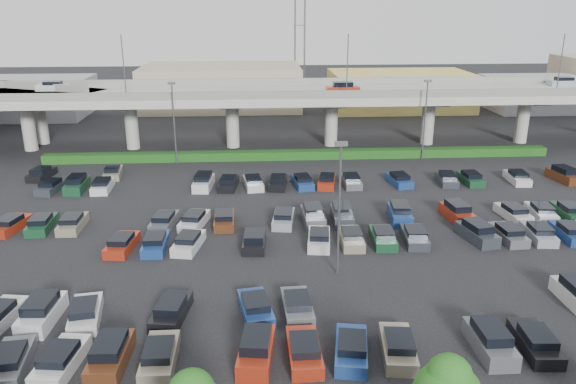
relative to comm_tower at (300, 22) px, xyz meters
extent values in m
plane|color=black|center=(-4.00, -74.00, -15.61)|extent=(280.00, 280.00, 0.00)
cube|color=gray|center=(-4.00, -42.00, -8.36)|extent=(150.00, 13.00, 1.10)
cube|color=slate|center=(-4.00, -48.25, -7.31)|extent=(150.00, 0.50, 1.00)
cube|color=slate|center=(-4.00, -35.75, -7.31)|extent=(150.00, 0.50, 1.00)
cylinder|color=gray|center=(-41.00, -42.00, -12.26)|extent=(1.80, 1.80, 6.70)
cube|color=slate|center=(-41.00, -42.00, -9.11)|extent=(2.60, 9.75, 0.50)
cylinder|color=gray|center=(-27.00, -42.00, -12.26)|extent=(1.80, 1.80, 6.70)
cube|color=slate|center=(-27.00, -42.00, -9.11)|extent=(2.60, 9.75, 0.50)
cylinder|color=gray|center=(-13.00, -42.00, -12.26)|extent=(1.80, 1.80, 6.70)
cube|color=slate|center=(-13.00, -42.00, -9.11)|extent=(2.60, 9.75, 0.50)
cylinder|color=gray|center=(1.00, -42.00, -12.26)|extent=(1.80, 1.80, 6.70)
cube|color=slate|center=(1.00, -42.00, -9.11)|extent=(2.60, 9.75, 0.50)
cylinder|color=gray|center=(15.00, -42.00, -12.26)|extent=(1.80, 1.80, 6.70)
cube|color=slate|center=(15.00, -42.00, -9.11)|extent=(2.60, 9.75, 0.50)
cylinder|color=gray|center=(29.00, -42.00, -12.26)|extent=(1.80, 1.80, 6.70)
cube|color=slate|center=(29.00, -42.00, -9.11)|extent=(2.60, 9.75, 0.50)
cube|color=silver|center=(-38.00, -39.00, -7.40)|extent=(4.40, 1.82, 0.82)
cube|color=black|center=(-38.00, -39.00, -6.77)|extent=(2.30, 1.60, 0.50)
cube|color=maroon|center=(2.00, -45.00, -7.29)|extent=(4.40, 1.82, 1.05)
cube|color=black|center=(2.00, -45.00, -6.47)|extent=(2.60, 1.60, 0.65)
cube|color=#8A8E9E|center=(36.00, -39.00, -7.40)|extent=(4.40, 1.82, 0.82)
cube|color=black|center=(36.00, -39.00, -6.77)|extent=(2.30, 1.60, 0.50)
cylinder|color=#4D4D52|center=(-26.00, -48.10, -3.81)|extent=(0.14, 0.14, 8.00)
cylinder|color=#4D4D52|center=(2.00, -48.10, -3.81)|extent=(0.14, 0.14, 8.00)
cylinder|color=#4D4D52|center=(30.00, -48.10, -3.81)|extent=(0.14, 0.14, 8.00)
cylinder|color=gray|center=(-40.59, -38.18, -12.26)|extent=(1.60, 1.60, 6.70)
cube|color=#163A11|center=(-4.00, -49.00, -15.06)|extent=(66.00, 1.60, 1.10)
sphere|color=#165216|center=(-1.96, -100.27, -11.34)|extent=(2.08, 2.08, 2.08)
cube|color=#515458|center=(-24.00, -92.50, -15.20)|extent=(2.31, 4.58, 0.82)
cube|color=black|center=(-24.00, -92.70, -14.57)|extent=(1.86, 2.47, 0.50)
cube|color=silver|center=(-21.25, -92.50, -15.20)|extent=(2.37, 4.60, 0.82)
cube|color=black|center=(-21.25, -92.70, -14.57)|extent=(1.89, 2.49, 0.50)
cube|color=#542B16|center=(-18.50, -92.50, -15.09)|extent=(1.98, 4.47, 1.05)
cube|color=black|center=(-18.50, -92.50, -14.27)|extent=(1.70, 2.66, 0.65)
cube|color=gray|center=(-15.75, -92.50, -15.20)|extent=(1.82, 4.40, 0.82)
cube|color=black|center=(-15.75, -92.70, -14.57)|extent=(1.60, 2.30, 0.50)
cube|color=maroon|center=(-10.25, -92.50, -15.09)|extent=(2.38, 4.60, 1.05)
cube|color=black|center=(-10.25, -92.50, -14.27)|extent=(1.93, 2.79, 0.65)
cube|color=maroon|center=(-7.50, -92.50, -15.20)|extent=(1.89, 4.43, 0.82)
cube|color=black|center=(-7.50, -92.70, -14.57)|extent=(1.64, 2.32, 0.50)
cube|color=navy|center=(-4.75, -92.50, -15.20)|extent=(2.56, 4.65, 0.82)
cube|color=black|center=(-4.75, -92.70, -14.57)|extent=(1.98, 2.54, 0.50)
cube|color=gray|center=(-2.00, -92.50, -15.20)|extent=(2.33, 4.59, 0.82)
cube|color=black|center=(-2.00, -92.70, -14.57)|extent=(1.86, 2.47, 0.50)
cube|color=#515458|center=(3.50, -92.50, -15.09)|extent=(1.84, 4.41, 1.05)
cube|color=black|center=(3.50, -92.50, -14.27)|extent=(1.61, 2.61, 0.65)
cube|color=black|center=(6.25, -92.50, -15.20)|extent=(2.11, 4.51, 0.82)
cube|color=black|center=(6.25, -92.70, -14.57)|extent=(1.75, 2.40, 0.50)
cube|color=silver|center=(-24.00, -87.50, -15.09)|extent=(2.05, 4.49, 1.05)
cube|color=black|center=(-24.00, -87.50, -14.27)|extent=(1.73, 2.68, 0.65)
cube|color=silver|center=(-21.25, -87.50, -15.20)|extent=(2.48, 4.63, 0.82)
cube|color=black|center=(-21.25, -87.70, -14.57)|extent=(1.94, 2.52, 0.50)
cube|color=black|center=(-15.75, -87.50, -15.20)|extent=(2.49, 4.63, 0.82)
cube|color=black|center=(-15.75, -87.70, -14.57)|extent=(1.94, 2.52, 0.50)
cube|color=navy|center=(-10.25, -87.50, -15.20)|extent=(2.53, 4.64, 0.82)
cube|color=black|center=(-10.25, -87.70, -14.57)|extent=(1.96, 2.54, 0.50)
cube|color=#515458|center=(-7.50, -87.50, -15.20)|extent=(2.02, 4.48, 0.82)
cube|color=black|center=(-7.50, -87.70, -14.57)|extent=(1.71, 2.37, 0.50)
cube|color=maroon|center=(-21.25, -76.50, -15.20)|extent=(2.32, 4.58, 0.82)
cube|color=black|center=(-21.25, -76.70, -14.57)|extent=(1.86, 2.47, 0.50)
cube|color=navy|center=(-18.50, -76.50, -15.20)|extent=(1.82, 4.40, 0.82)
cube|color=black|center=(-18.50, -76.70, -14.57)|extent=(1.60, 2.30, 0.50)
cube|color=silver|center=(-15.75, -76.50, -15.20)|extent=(2.64, 4.67, 0.82)
cube|color=black|center=(-15.75, -76.70, -14.57)|extent=(2.02, 2.57, 0.50)
cube|color=black|center=(-10.25, -76.50, -15.20)|extent=(2.09, 4.50, 0.82)
cube|color=black|center=(-10.25, -76.70, -14.57)|extent=(1.74, 2.39, 0.50)
cube|color=silver|center=(-4.75, -76.50, -15.20)|extent=(2.38, 4.60, 0.82)
cube|color=black|center=(-4.75, -76.70, -14.57)|extent=(1.89, 2.49, 0.50)
cube|color=gray|center=(-2.00, -76.50, -15.20)|extent=(1.94, 4.45, 0.82)
cube|color=black|center=(-2.00, -76.70, -14.57)|extent=(1.67, 2.34, 0.50)
cube|color=#174227|center=(0.75, -76.50, -15.20)|extent=(2.05, 4.49, 0.82)
cube|color=black|center=(0.75, -76.70, -14.57)|extent=(1.72, 2.38, 0.50)
cube|color=#2C3139|center=(3.50, -76.50, -15.20)|extent=(2.17, 4.53, 0.82)
cube|color=black|center=(3.50, -76.70, -14.57)|extent=(1.78, 2.42, 0.50)
cube|color=#2C3139|center=(9.00, -76.50, -15.09)|extent=(2.65, 4.67, 1.05)
cube|color=black|center=(9.00, -76.50, -14.27)|extent=(2.08, 2.86, 0.65)
cube|color=#515458|center=(11.75, -76.50, -15.20)|extent=(2.09, 4.50, 0.82)
cube|color=black|center=(11.75, -76.70, -14.57)|extent=(1.74, 2.40, 0.50)
cube|color=#8A8E9E|center=(14.50, -76.50, -15.20)|extent=(2.22, 4.55, 0.82)
cube|color=black|center=(14.50, -76.70, -14.57)|extent=(1.81, 2.44, 0.50)
cube|color=navy|center=(17.25, -76.50, -15.20)|extent=(1.99, 4.47, 0.82)
cube|color=black|center=(17.25, -76.70, -14.57)|extent=(1.69, 2.36, 0.50)
cube|color=maroon|center=(-32.25, -71.50, -15.20)|extent=(2.72, 4.69, 0.82)
cube|color=black|center=(-32.25, -71.70, -14.57)|extent=(2.06, 2.59, 0.50)
cube|color=#174227|center=(-29.50, -71.50, -15.20)|extent=(2.01, 4.48, 0.82)
cube|color=black|center=(-29.50, -71.70, -14.57)|extent=(1.70, 2.37, 0.50)
cube|color=gray|center=(-26.75, -71.50, -15.20)|extent=(1.83, 4.40, 0.82)
cube|color=black|center=(-26.75, -71.70, -14.57)|extent=(1.61, 2.30, 0.50)
cube|color=#515458|center=(-18.50, -71.50, -15.20)|extent=(2.37, 4.60, 0.82)
cube|color=black|center=(-18.50, -71.70, -14.57)|extent=(1.88, 2.49, 0.50)
cube|color=silver|center=(-15.75, -71.50, -15.20)|extent=(2.73, 4.69, 0.82)
cube|color=black|center=(-15.75, -71.70, -14.57)|extent=(2.06, 2.59, 0.50)
cube|color=#542B16|center=(-13.00, -71.50, -15.20)|extent=(1.93, 4.44, 0.82)
cube|color=black|center=(-13.00, -71.70, -14.57)|extent=(1.66, 2.34, 0.50)
cube|color=#8A8E9E|center=(-7.50, -71.50, -15.20)|extent=(2.41, 4.61, 0.82)
cube|color=black|center=(-7.50, -71.70, -14.57)|extent=(1.90, 2.50, 0.50)
cube|color=#515458|center=(-4.75, -71.50, -15.09)|extent=(2.02, 4.48, 1.05)
cube|color=black|center=(-4.75, -71.50, -14.27)|extent=(1.72, 2.67, 0.65)
cube|color=#2C3139|center=(-2.00, -71.50, -15.09)|extent=(1.95, 4.45, 1.05)
cube|color=black|center=(-2.00, -71.50, -14.27)|extent=(1.68, 2.65, 0.65)
cube|color=navy|center=(3.50, -71.50, -15.09)|extent=(2.25, 4.56, 1.05)
cube|color=black|center=(3.50, -71.50, -14.27)|extent=(1.85, 2.75, 0.65)
cube|color=maroon|center=(9.00, -71.50, -15.09)|extent=(2.25, 4.56, 1.05)
cube|color=black|center=(9.00, -71.50, -14.27)|extent=(1.85, 2.75, 0.65)
cube|color=silver|center=(14.50, -71.50, -15.20)|extent=(2.14, 4.52, 0.82)
cube|color=black|center=(14.50, -71.70, -14.57)|extent=(1.77, 2.41, 0.50)
cube|color=silver|center=(17.25, -71.50, -15.20)|extent=(2.33, 4.59, 0.82)
cube|color=black|center=(17.25, -71.70, -14.57)|extent=(1.87, 2.48, 0.50)
cube|color=#174227|center=(20.00, -71.50, -15.20)|extent=(1.99, 4.47, 0.82)
cube|color=black|center=(20.00, -71.70, -14.57)|extent=(1.69, 2.36, 0.50)
cube|color=#2C3139|center=(-32.25, -60.50, -15.20)|extent=(2.43, 4.62, 0.82)
cube|color=black|center=(-32.25, -60.70, -14.57)|extent=(1.92, 2.51, 0.50)
cube|color=#174227|center=(-29.50, -60.50, -15.09)|extent=(1.85, 4.41, 1.05)
cube|color=black|center=(-29.50, -60.50, -14.27)|extent=(1.62, 2.61, 0.65)
cube|color=silver|center=(-26.75, -60.50, -15.20)|extent=(1.97, 4.46, 0.82)
cube|color=black|center=(-26.75, -60.70, -14.57)|extent=(1.68, 2.35, 0.50)
cube|color=silver|center=(-15.75, -60.50, -15.09)|extent=(2.25, 4.56, 1.05)
cube|color=black|center=(-15.75, -60.50, -14.27)|extent=(1.85, 2.75, 0.65)
cube|color=black|center=(-13.00, -60.50, -15.20)|extent=(2.34, 4.59, 0.82)
cube|color=black|center=(-13.00, -60.70, -14.57)|extent=(1.87, 2.48, 0.50)
cube|color=silver|center=(-10.25, -60.50, -15.20)|extent=(2.37, 4.60, 0.82)
cube|color=black|center=(-10.25, -60.70, -14.57)|extent=(1.88, 2.49, 0.50)
cube|color=black|center=(-7.50, -60.50, -15.20)|extent=(2.38, 4.60, 0.82)
cube|color=black|center=(-7.50, -60.70, -14.57)|extent=(1.89, 2.49, 0.50)
cube|color=navy|center=(-4.75, -60.50, -15.20)|extent=(2.39, 4.60, 0.82)
cube|color=black|center=(-4.75, -60.70, -14.57)|extent=(1.90, 2.49, 0.50)
cube|color=maroon|center=(-2.00, -60.50, -15.20)|extent=(2.61, 4.66, 0.82)
cube|color=black|center=(-2.00, -60.70, -14.57)|extent=(2.00, 2.56, 0.50)
cube|color=#515458|center=(0.75, -60.50, -15.20)|extent=(1.89, 4.43, 0.82)
cube|color=black|center=(0.75, -60.70, -14.57)|extent=(1.64, 2.33, 0.50)
cube|color=navy|center=(6.25, -60.50, -15.20)|extent=(2.37, 4.60, 0.82)
cube|color=black|center=(6.25, -60.70, -14.57)|extent=(1.88, 2.49, 0.50)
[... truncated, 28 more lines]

